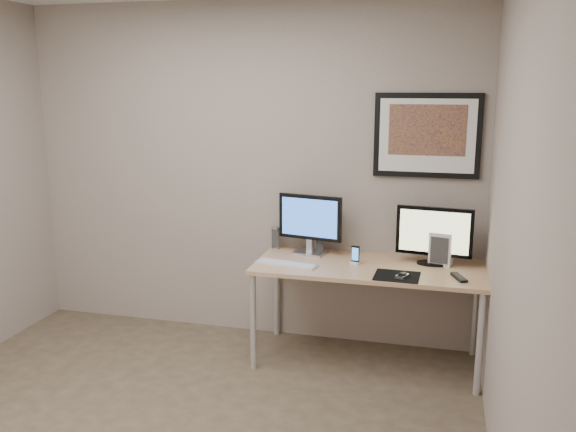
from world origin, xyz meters
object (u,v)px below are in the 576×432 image
desk (368,274)px  fan_unit (441,248)px  phone_dock (355,255)px  speaker_left (276,237)px  monitor_large (310,222)px  monitor_tv (434,234)px  keyboard (286,264)px  speaker_right (319,241)px  framed_art (427,135)px

desk → fan_unit: bearing=16.1°
phone_dock → fan_unit: bearing=26.5°
speaker_left → phone_dock: (0.66, -0.26, -0.02)m
monitor_large → monitor_tv: (0.90, -0.06, -0.03)m
monitor_large → speaker_left: 0.35m
fan_unit → monitor_tv: bearing=-146.0°
monitor_tv → keyboard: bearing=-158.8°
keyboard → phone_dock: bearing=28.9°
speaker_left → speaker_right: 0.35m
monitor_large → phone_dock: bearing=-14.3°
framed_art → monitor_tv: bearing=-67.3°
monitor_tv → phone_dock: size_ratio=3.99×
phone_dock → fan_unit: (0.59, 0.14, 0.05)m
speaker_right → fan_unit: size_ratio=0.74×
monitor_tv → keyboard: size_ratio=1.17×
monitor_large → framed_art: bearing=21.3°
fan_unit → monitor_large: bearing=-167.6°
speaker_right → monitor_large: bearing=-155.0°
desk → keyboard: (-0.56, -0.14, 0.07)m
speaker_right → keyboard: (-0.16, -0.38, -0.08)m
monitor_large → keyboard: 0.41m
monitor_tv → keyboard: 1.06m
monitor_tv → fan_unit: (0.05, 0.02, -0.10)m
framed_art → keyboard: 1.36m
monitor_large → monitor_tv: bearing=7.2°
desk → speaker_right: bearing=149.4°
speaker_left → speaker_right: speaker_right is taller
speaker_right → phone_dock: 0.39m
framed_art → speaker_right: size_ratio=4.26×
monitor_large → speaker_left: bearing=173.1°
monitor_large → fan_unit: 0.97m
framed_art → speaker_left: bearing=-176.8°
framed_art → monitor_large: 1.05m
framed_art → keyboard: (-0.91, -0.47, -0.88)m
speaker_left → desk: bearing=-28.6°
framed_art → phone_dock: size_ratio=5.66×
monitor_tv → speaker_left: monitor_tv is taller
framed_art → speaker_left: framed_art is taller
desk → monitor_tv: bearing=15.7°
framed_art → monitor_tv: framed_art is taller
speaker_right → fan_unit: fan_unit is taller
desk → monitor_tv: monitor_tv is taller
framed_art → phone_dock: 0.99m
desk → monitor_tv: 0.54m
framed_art → speaker_left: 1.37m
speaker_left → keyboard: (0.19, -0.41, -0.08)m
speaker_left → monitor_large: bearing=-26.5°
monitor_tv → speaker_right: (-0.84, 0.12, -0.13)m
framed_art → fan_unit: (0.14, -0.19, -0.77)m
keyboard → fan_unit: size_ratio=1.90×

